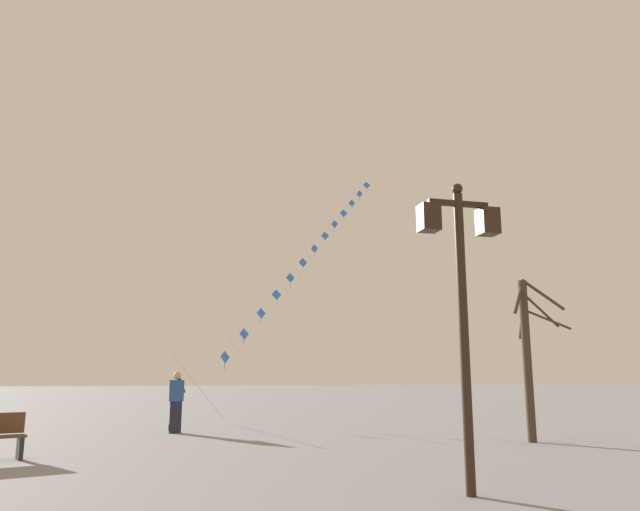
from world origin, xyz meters
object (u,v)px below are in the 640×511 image
kite_flyer (176,400)px  twin_lantern_lamp_post (461,273)px  bare_tree (528,352)px  kite_train (307,258)px

kite_flyer → twin_lantern_lamp_post: bearing=-124.7°
twin_lantern_lamp_post → bare_tree: 7.52m
twin_lantern_lamp_post → kite_train: 18.91m
kite_flyer → bare_tree: size_ratio=0.42×
twin_lantern_lamp_post → bare_tree: (4.74, 5.77, -0.90)m
twin_lantern_lamp_post → bare_tree: bearing=50.6°
kite_train → bare_tree: (2.82, -12.65, -4.68)m
twin_lantern_lamp_post → kite_train: bearing=84.1°
kite_train → twin_lantern_lamp_post: bearing=-95.9°
kite_train → bare_tree: bearing=-77.4°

